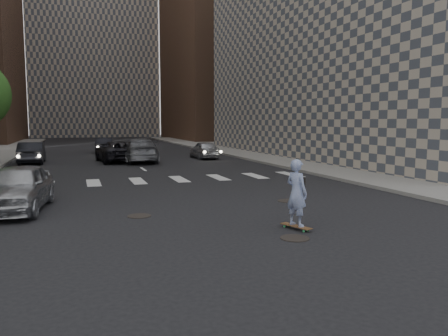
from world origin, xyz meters
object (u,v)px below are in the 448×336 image
object	(u,v)px
silver_sedan	(17,188)
traffic_car_c	(116,152)
traffic_car_d	(204,150)
traffic_car_b	(140,150)
traffic_car_e	(104,145)
traffic_car_a	(32,153)
skateboarder	(297,193)

from	to	relation	value
silver_sedan	traffic_car_c	distance (m)	16.75
silver_sedan	traffic_car_d	bearing A→B (deg)	63.77
traffic_car_b	traffic_car_c	bearing A→B (deg)	-21.36
traffic_car_d	traffic_car_e	bearing A→B (deg)	-51.43
silver_sedan	traffic_car_b	size ratio (longest dim) A/B	0.78
traffic_car_b	traffic_car_e	distance (m)	10.09
traffic_car_c	traffic_car_e	bearing A→B (deg)	-93.48
traffic_car_b	traffic_car_a	bearing A→B (deg)	-6.90
traffic_car_a	traffic_car_e	bearing A→B (deg)	-121.55
skateboarder	traffic_car_b	world-z (taller)	skateboarder
traffic_car_b	traffic_car_d	world-z (taller)	traffic_car_b
traffic_car_a	traffic_car_c	bearing A→B (deg)	173.10
silver_sedan	traffic_car_e	distance (m)	25.68
silver_sedan	traffic_car_a	world-z (taller)	silver_sedan
silver_sedan	traffic_car_a	xyz separation A→B (m)	(-1.00, 16.75, -0.02)
silver_sedan	skateboarder	bearing A→B (deg)	-27.72
traffic_car_c	skateboarder	bearing A→B (deg)	91.84
traffic_car_d	silver_sedan	bearing A→B (deg)	56.83
traffic_car_c	traffic_car_d	distance (m)	6.55
traffic_car_d	traffic_car_e	xyz separation A→B (m)	(-6.84, 8.59, 0.02)
traffic_car_c	traffic_car_e	world-z (taller)	traffic_car_c
traffic_car_d	skateboarder	bearing A→B (deg)	80.08
traffic_car_e	traffic_car_d	bearing A→B (deg)	131.15
traffic_car_b	traffic_car_d	size ratio (longest dim) A/B	1.43
traffic_car_b	silver_sedan	bearing A→B (deg)	72.55
traffic_car_e	traffic_car_c	bearing A→B (deg)	94.61
skateboarder	silver_sedan	xyz separation A→B (m)	(-7.15, 4.96, -0.23)
skateboarder	traffic_car_b	size ratio (longest dim) A/B	0.33
traffic_car_b	traffic_car_c	distance (m)	1.71
traffic_car_b	traffic_car_c	world-z (taller)	traffic_car_b
traffic_car_b	traffic_car_d	xyz separation A→B (m)	(4.98, 1.32, -0.14)
traffic_car_a	traffic_car_c	xyz separation A→B (m)	(5.46, -0.60, -0.00)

